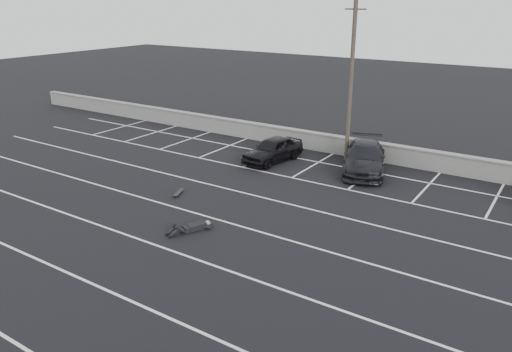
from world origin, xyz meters
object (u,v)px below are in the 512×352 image
Objects in this scene: car_left at (273,149)px; utility_pole at (351,82)px; person at (196,224)px; car_right at (364,158)px; trash_bin at (375,157)px; skateboard at (178,193)px.

utility_pole reaches higher than car_left.
utility_pole reaches higher than person.
car_left is 9.17m from person.
car_left is 5.46m from utility_pole.
car_right reaches higher than trash_bin.
person is (2.01, -8.94, -0.43)m from car_left.
skateboard is at bearing -90.20° from car_left.
skateboard is at bearing -146.61° from car_right.
car_right is 1.98× the size of person.
utility_pole reaches higher than trash_bin.
person is at bearing -125.25° from car_right.
car_right is 0.58× the size of utility_pole.
trash_bin is at bearing 36.08° from car_left.
utility_pole is 3.38× the size of person.
utility_pole is (-1.53, 1.23, 3.58)m from car_right.
trash_bin is at bearing 66.03° from car_right.
utility_pole is at bearing 44.98° from car_left.
car_right reaches higher than skateboard.
car_left is 0.46× the size of utility_pole.
utility_pole is 10.26× the size of skateboard.
trash_bin reaches higher than person.
car_left is at bearing -143.63° from utility_pole.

